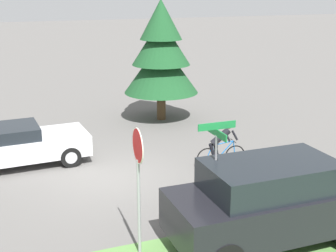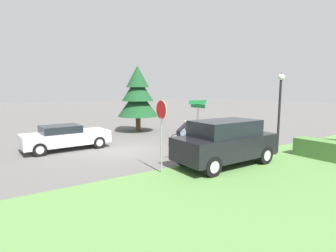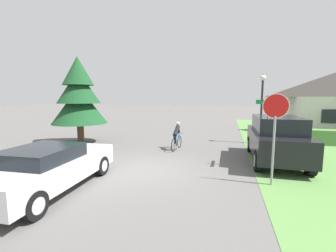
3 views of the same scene
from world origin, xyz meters
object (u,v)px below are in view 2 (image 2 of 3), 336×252
at_px(cyclist, 182,133).
at_px(street_name_sign, 198,121).
at_px(parked_suv_right, 225,142).
at_px(conifer_tall_near, 138,95).
at_px(sedan_left_lane, 65,137).
at_px(street_lamp, 280,99).
at_px(stop_sign, 161,121).

relative_size(cyclist, street_name_sign, 0.59).
relative_size(parked_suv_right, conifer_tall_near, 0.90).
bearing_deg(conifer_tall_near, cyclist, -1.35).
height_order(sedan_left_lane, parked_suv_right, parked_suv_right).
distance_m(cyclist, parked_suv_right, 4.79).
distance_m(street_lamp, conifer_tall_near, 10.89).
distance_m(sedan_left_lane, parked_suv_right, 8.72).
relative_size(cyclist, parked_suv_right, 0.36).
bearing_deg(cyclist, stop_sign, -129.70).
bearing_deg(cyclist, parked_suv_right, -98.43).
distance_m(parked_suv_right, street_name_sign, 1.56).
height_order(sedan_left_lane, stop_sign, stop_sign).
distance_m(sedan_left_lane, cyclist, 6.68).
xyz_separation_m(cyclist, stop_sign, (4.01, -4.05, 1.35)).
distance_m(cyclist, stop_sign, 5.86).
relative_size(stop_sign, conifer_tall_near, 0.56).
xyz_separation_m(cyclist, conifer_tall_near, (-6.02, 0.14, 2.20)).
bearing_deg(stop_sign, street_name_sign, -90.86).
bearing_deg(street_lamp, sedan_left_lane, -127.67).
bearing_deg(conifer_tall_near, sedan_left_lane, -60.78).
relative_size(cyclist, stop_sign, 0.58).
xyz_separation_m(street_lamp, street_name_sign, (-0.45, -5.12, -0.84)).
relative_size(sedan_left_lane, stop_sign, 1.60).
bearing_deg(street_lamp, conifer_tall_near, -165.62).
bearing_deg(conifer_tall_near, parked_suv_right, -6.94).
height_order(sedan_left_lane, street_name_sign, street_name_sign).
distance_m(parked_suv_right, conifer_tall_near, 10.90).
distance_m(stop_sign, conifer_tall_near, 10.90).
bearing_deg(sedan_left_lane, street_name_sign, -61.89).
height_order(stop_sign, conifer_tall_near, conifer_tall_near).
bearing_deg(street_lamp, cyclist, -147.87).
bearing_deg(street_name_sign, conifer_tall_near, 166.57).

